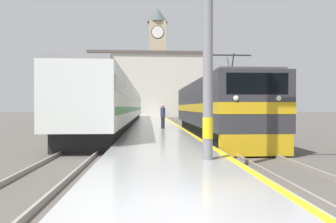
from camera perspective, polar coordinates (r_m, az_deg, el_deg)
name	(u,v)px	position (r m, az deg, el deg)	size (l,w,h in m)	color
ground_plane	(154,125)	(34.82, -2.50, -2.39)	(200.00, 200.00, 0.00)	#514C47
platform	(155,126)	(29.82, -2.35, -2.52)	(3.94, 140.00, 0.41)	#999999
rail_track_near	(192,128)	(30.09, 4.22, -2.82)	(2.83, 140.00, 0.16)	#514C47
rail_track_far	(118,128)	(29.95, -8.67, -2.85)	(2.83, 140.00, 0.16)	#514C47
locomotive_train	(214,109)	(20.05, 8.06, 0.43)	(2.92, 15.95, 4.46)	black
passenger_train	(122,105)	(33.81, -8.07, 1.08)	(2.92, 42.83, 3.90)	black
catenary_mast	(210,14)	(9.73, 7.41, 16.52)	(2.61, 0.30, 8.36)	gray
person_on_platform	(163,116)	(23.00, -0.91, -0.76)	(0.34, 0.34, 1.69)	#23232D
clock_tower	(157,58)	(76.49, -1.86, 9.24)	(4.71, 4.71, 24.87)	tan
station_building	(149,85)	(67.16, -3.38, 4.61)	(23.60, 8.07, 12.85)	beige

